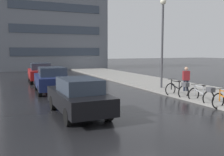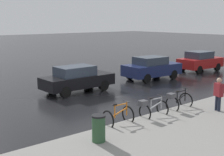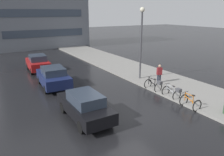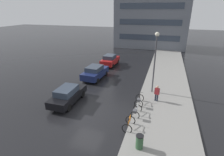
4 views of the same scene
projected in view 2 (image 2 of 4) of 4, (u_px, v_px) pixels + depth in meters
The scene contains 9 objects.
ground_plane at pixel (82, 104), 15.58m from camera, with size 140.00×140.00×0.00m, color black.
bicycle_nearest at pixel (118, 116), 12.28m from camera, with size 0.77×1.10×0.95m.
bicycle_second at pixel (151, 108), 13.14m from camera, with size 0.75×1.39×0.95m.
bicycle_third at pixel (178, 101), 14.30m from camera, with size 0.82×1.42×1.01m.
car_black at pixel (77, 79), 18.07m from camera, with size 1.77×4.27×1.53m.
car_navy at pixel (152, 68), 21.87m from camera, with size 2.14×4.24×1.61m.
car_red at pixel (200, 61), 25.34m from camera, with size 1.98×3.91×1.62m.
pedestrian at pixel (218, 94), 13.81m from camera, with size 0.46×0.37×1.64m.
trash_bin at pixel (99, 130), 10.38m from camera, with size 0.47×0.47×1.06m.
Camera 2 is at (12.58, -8.43, 4.17)m, focal length 50.00 mm.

